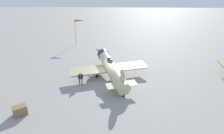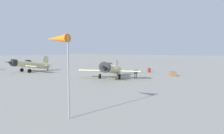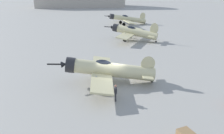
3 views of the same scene
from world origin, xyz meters
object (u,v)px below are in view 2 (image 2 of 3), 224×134
object	(u,v)px
airplane_foreground	(111,69)
airplane_mid_apron	(30,64)
equipment_crate	(173,74)
ground_crew_mechanic	(136,73)
fuel_drum	(149,70)
windsock_mast	(58,42)

from	to	relation	value
airplane_foreground	airplane_mid_apron	distance (m)	20.06
airplane_foreground	equipment_crate	size ratio (longest dim) A/B	7.32
equipment_crate	airplane_foreground	bearing A→B (deg)	-40.52
equipment_crate	airplane_mid_apron	bearing A→B (deg)	-67.51
airplane_mid_apron	equipment_crate	distance (m)	29.34
equipment_crate	ground_crew_mechanic	bearing A→B (deg)	-31.27
airplane_mid_apron	fuel_drum	bearing A→B (deg)	126.35
airplane_foreground	equipment_crate	world-z (taller)	airplane_foreground
ground_crew_mechanic	windsock_mast	size ratio (longest dim) A/B	0.28
fuel_drum	windsock_mast	distance (m)	30.73
ground_crew_mechanic	equipment_crate	distance (m)	7.38
airplane_mid_apron	ground_crew_mechanic	bearing A→B (deg)	103.21
airplane_mid_apron	airplane_foreground	bearing A→B (deg)	99.20
equipment_crate	fuel_drum	xyz separation A→B (m)	(-3.39, -6.30, 0.02)
airplane_mid_apron	windsock_mast	size ratio (longest dim) A/B	1.85
airplane_mid_apron	equipment_crate	world-z (taller)	airplane_mid_apron
airplane_foreground	equipment_crate	bearing A→B (deg)	116.38
equipment_crate	windsock_mast	bearing A→B (deg)	3.64
equipment_crate	windsock_mast	distance (m)	26.40
airplane_mid_apron	equipment_crate	xyz separation A→B (m)	(-11.22, 27.09, -1.20)
fuel_drum	windsock_mast	xyz separation A→B (m)	(29.32, 7.95, 4.65)
windsock_mast	airplane_foreground	bearing A→B (deg)	-153.10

